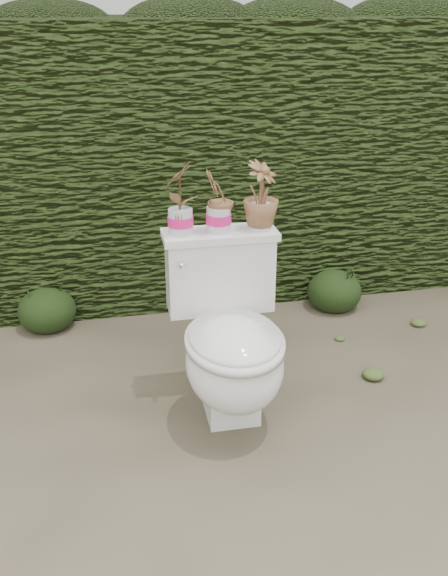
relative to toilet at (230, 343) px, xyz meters
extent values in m
plane|color=brown|center=(0.07, -0.06, -0.36)|extent=(60.00, 60.00, 0.00)
cube|color=#354A18|center=(0.07, 1.54, 0.44)|extent=(8.00, 1.00, 1.60)
cube|color=silver|center=(0.00, 0.02, -0.26)|extent=(0.22, 0.30, 0.20)
ellipsoid|color=silver|center=(0.00, -0.08, -0.06)|extent=(0.41, 0.52, 0.39)
cube|color=silver|center=(0.00, 0.24, 0.22)|extent=(0.47, 0.17, 0.34)
cube|color=silver|center=(0.00, 0.24, 0.40)|extent=(0.50, 0.19, 0.03)
cylinder|color=silver|center=(-0.18, 0.15, 0.32)|extent=(0.02, 0.06, 0.02)
sphere|color=silver|center=(-0.18, 0.12, 0.32)|extent=(0.03, 0.03, 0.03)
imported|color=#1E611F|center=(-0.17, 0.24, 0.57)|extent=(0.18, 0.19, 0.30)
imported|color=#1E611F|center=(0.00, 0.24, 0.55)|extent=(0.18, 0.18, 0.26)
imported|color=#1E611F|center=(0.18, 0.24, 0.56)|extent=(0.22, 0.22, 0.28)
ellipsoid|color=#1F3111|center=(-0.83, 1.01, -0.23)|extent=(0.32, 0.32, 0.26)
ellipsoid|color=#1F3111|center=(0.84, 0.93, -0.23)|extent=(0.32, 0.32, 0.26)
camera|label=1|loc=(-0.51, -2.34, 1.35)|focal=40.00mm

